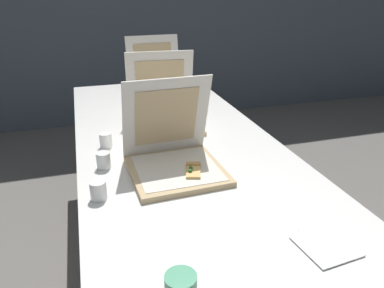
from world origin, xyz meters
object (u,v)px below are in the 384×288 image
pizza_box_middle (164,115)px  napkin_pile (326,245)px  pizza_box_front (174,158)px  cup_white_near_center (103,160)px  table (177,150)px  pizza_box_back (160,89)px  cup_white_mid (106,140)px  cup_white_near_left (98,190)px

pizza_box_middle → napkin_pile: pizza_box_middle is taller
pizza_box_middle → napkin_pile: size_ratio=2.19×
pizza_box_front → cup_white_near_center: size_ratio=5.52×
table → pizza_box_front: size_ratio=6.26×
cup_white_near_center → table: bearing=26.2°
pizza_box_back → pizza_box_middle: bearing=-102.6°
pizza_box_front → pizza_box_middle: bearing=78.9°
cup_white_mid → napkin_pile: 1.05m
napkin_pile → cup_white_near_center: bearing=130.0°
cup_white_near_center → cup_white_mid: size_ratio=1.00×
cup_white_near_center → napkin_pile: 0.89m
pizza_box_middle → cup_white_near_left: bearing=-115.5°
cup_white_mid → pizza_box_middle: bearing=33.4°
napkin_pile → pizza_box_middle: bearing=101.3°
pizza_box_back → cup_white_near_center: pizza_box_back is taller
cup_white_near_center → pizza_box_front: bearing=-20.7°
napkin_pile → pizza_box_front: bearing=117.4°
cup_white_near_center → cup_white_near_left: (-0.04, -0.24, 0.00)m
pizza_box_middle → cup_white_near_center: 0.55m
cup_white_near_left → cup_white_near_center: bearing=81.3°
table → pizza_box_back: (0.09, 0.75, 0.10)m
napkin_pile → pizza_box_back: bearing=94.7°
table → pizza_box_front: bearing=-106.8°
cup_white_near_center → cup_white_mid: 0.21m
pizza_box_middle → cup_white_mid: pizza_box_middle is taller
pizza_box_middle → cup_white_near_left: (-0.39, -0.66, -0.02)m
table → cup_white_mid: (-0.33, 0.04, 0.08)m
pizza_box_front → napkin_pile: pizza_box_front is taller
pizza_box_front → napkin_pile: (0.30, -0.58, -0.05)m
pizza_box_back → table: bearing=-99.0°
cup_white_near_center → napkin_pile: cup_white_near_center is taller
pizza_box_back → cup_white_mid: size_ratio=6.43×
table → pizza_box_back: size_ratio=5.38×
pizza_box_back → napkin_pile: size_ratio=2.45×
pizza_box_back → napkin_pile: (0.13, -1.61, -0.05)m
pizza_box_back → cup_white_mid: pizza_box_back is taller
table → cup_white_near_left: 0.57m
table → napkin_pile: 0.89m
pizza_box_front → cup_white_near_left: pizza_box_front is taller
pizza_box_front → pizza_box_back: (0.17, 1.03, 0.00)m
pizza_box_back → napkin_pile: pizza_box_back is taller
table → pizza_box_front: 0.31m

